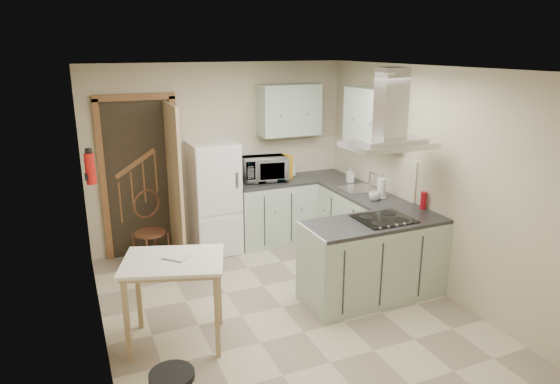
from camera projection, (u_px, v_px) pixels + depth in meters
name	position (u px, v px, depth m)	size (l,w,h in m)	color
floor	(282.00, 307.00, 5.37)	(4.20, 4.20, 0.00)	#BDB193
ceiling	(282.00, 68.00, 4.67)	(4.20, 4.20, 0.00)	silver
back_wall	(221.00, 156.00, 6.87)	(3.60, 3.60, 0.00)	#BEB393
left_wall	(93.00, 220.00, 4.33)	(4.20, 4.20, 0.00)	#BEB393
right_wall	(426.00, 178.00, 5.71)	(4.20, 4.20, 0.00)	#BEB393
doorway	(141.00, 178.00, 6.48)	(1.10, 0.12, 2.10)	brown
fridge	(214.00, 198.00, 6.67)	(0.60, 0.60, 1.50)	white
counter_back	(274.00, 211.00, 7.08)	(1.08, 0.60, 0.90)	#9EB2A0
counter_right	(349.00, 217.00, 6.81)	(0.60, 1.95, 0.90)	#9EB2A0
splashback	(285.00, 157.00, 7.25)	(1.68, 0.02, 0.50)	beige
wall_cabinet_back	(289.00, 110.00, 6.91)	(0.85, 0.35, 0.70)	#9EB2A0
wall_cabinet_right	(374.00, 117.00, 6.22)	(0.35, 0.90, 0.70)	#9EB2A0
peninsula	(374.00, 259.00, 5.48)	(1.55, 0.65, 0.90)	#9EB2A0
hob	(384.00, 219.00, 5.39)	(0.58, 0.50, 0.01)	black
extractor_hood	(388.00, 145.00, 5.16)	(0.90, 0.55, 0.10)	silver
sink	(358.00, 189.00, 6.52)	(0.45, 0.40, 0.01)	silver
fire_extinguisher	(90.00, 169.00, 5.07)	(0.10, 0.10, 0.32)	#B2140F
drop_leaf_table	(176.00, 301.00, 4.63)	(0.90, 0.68, 0.84)	#DBB287
bentwood_chair	(150.00, 233.00, 6.28)	(0.39, 0.39, 0.88)	#492718
microwave	(265.00, 169.00, 6.90)	(0.60, 0.40, 0.33)	black
kettle	(291.00, 170.00, 7.13)	(0.13, 0.13, 0.19)	white
cereal_box	(286.00, 166.00, 7.07)	(0.09, 0.22, 0.33)	gold
soap_bottle	(350.00, 175.00, 6.83)	(0.09, 0.09, 0.20)	#B3B6C0
paper_towel	(382.00, 188.00, 6.11)	(0.10, 0.10, 0.25)	silver
cup	(374.00, 196.00, 6.03)	(0.14, 0.14, 0.11)	white
red_bottle	(423.00, 200.00, 5.71)	(0.07, 0.07, 0.20)	#A50E19
book	(171.00, 256.00, 4.46)	(0.16, 0.22, 0.10)	#9E3D34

